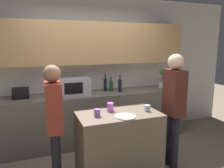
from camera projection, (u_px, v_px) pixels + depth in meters
back_wall at (88, 59)px, 4.13m from camera, size 6.40×0.40×2.70m
back_counter at (93, 117)px, 4.07m from camera, size 3.60×0.62×0.93m
kitchen_island at (118, 145)px, 2.97m from camera, size 1.09×0.62×0.91m
microwave at (75, 86)px, 3.87m from camera, size 0.52×0.39×0.30m
toaster at (21, 93)px, 3.58m from camera, size 0.26×0.16×0.18m
potted_plant at (162, 78)px, 4.48m from camera, size 0.14×0.14×0.40m
bottle_0 at (105, 85)px, 4.16m from camera, size 0.06×0.06×0.33m
bottle_1 at (111, 86)px, 4.17m from camera, size 0.07×0.07×0.27m
bottle_2 at (120, 85)px, 4.09m from camera, size 0.07×0.07×0.32m
plate_on_island at (125, 117)px, 2.73m from camera, size 0.26×0.26×0.01m
cup_0 at (110, 107)px, 2.97m from camera, size 0.09×0.09×0.11m
cup_1 at (97, 113)px, 2.76m from camera, size 0.08×0.08×0.09m
cup_2 at (147, 108)px, 2.98m from camera, size 0.08×0.08×0.08m
person_left at (54, 118)px, 2.64m from camera, size 0.21×0.35×1.57m
person_center at (174, 102)px, 3.10m from camera, size 0.22×0.35×1.68m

